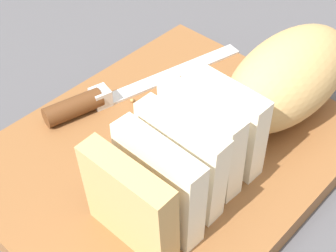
% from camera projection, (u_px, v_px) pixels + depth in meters
% --- Properties ---
extents(ground_plane, '(3.00, 3.00, 0.00)m').
position_uv_depth(ground_plane, '(168.00, 163.00, 0.53)').
color(ground_plane, '#4C4C51').
extents(cutting_board, '(0.37, 0.30, 0.03)m').
position_uv_depth(cutting_board, '(168.00, 155.00, 0.52)').
color(cutting_board, brown).
rests_on(cutting_board, ground_plane).
extents(bread_loaf, '(0.34, 0.11, 0.09)m').
position_uv_depth(bread_loaf, '(253.00, 104.00, 0.49)').
color(bread_loaf, tan).
rests_on(bread_loaf, cutting_board).
extents(bread_knife, '(0.26, 0.09, 0.02)m').
position_uv_depth(bread_knife, '(100.00, 98.00, 0.55)').
color(bread_knife, silver).
rests_on(bread_knife, cutting_board).
extents(crumb_near_knife, '(0.00, 0.00, 0.00)m').
position_uv_depth(crumb_near_knife, '(132.00, 100.00, 0.56)').
color(crumb_near_knife, tan).
rests_on(crumb_near_knife, cutting_board).
extents(crumb_near_loaf, '(0.00, 0.00, 0.00)m').
position_uv_depth(crumb_near_loaf, '(173.00, 157.00, 0.50)').
color(crumb_near_loaf, tan).
rests_on(crumb_near_loaf, cutting_board).
extents(crumb_stray_left, '(0.00, 0.00, 0.00)m').
position_uv_depth(crumb_stray_left, '(178.00, 93.00, 0.57)').
color(crumb_stray_left, tan).
rests_on(crumb_stray_left, cutting_board).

